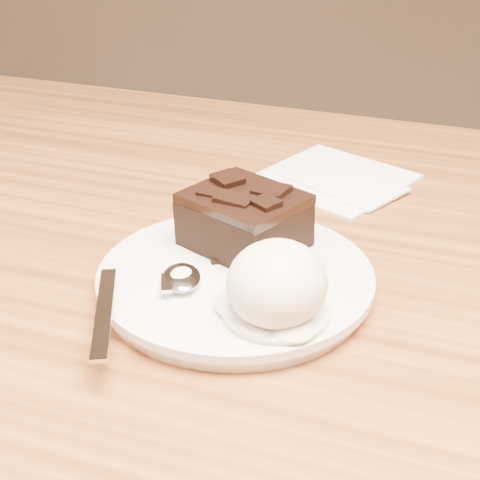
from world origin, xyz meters
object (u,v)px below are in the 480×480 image
(brownie, at_px, (244,224))
(ice_cream_scoop, at_px, (277,283))
(spoon, at_px, (181,279))
(napkin, at_px, (333,177))
(plate, at_px, (236,281))

(brownie, xyz_separation_m, ice_cream_scoop, (0.05, -0.09, 0.01))
(spoon, bearing_deg, napkin, 53.56)
(brownie, xyz_separation_m, spoon, (-0.02, -0.07, -0.02))
(napkin, bearing_deg, plate, -94.92)
(brownie, height_order, napkin, brownie)
(ice_cream_scoop, relative_size, spoon, 0.45)
(ice_cream_scoop, distance_m, napkin, 0.28)
(plate, bearing_deg, brownie, 100.84)
(napkin, bearing_deg, ice_cream_scoop, -84.62)
(plate, xyz_separation_m, spoon, (-0.03, -0.03, 0.01))
(brownie, distance_m, spoon, 0.08)
(plate, distance_m, ice_cream_scoop, 0.07)
(plate, distance_m, spoon, 0.05)
(spoon, bearing_deg, plate, 19.95)
(plate, height_order, brownie, brownie)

